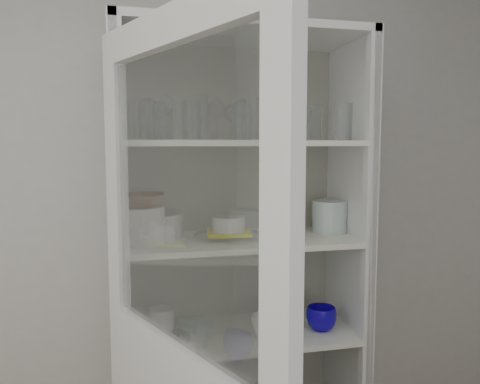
{
  "coord_description": "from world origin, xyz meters",
  "views": [
    {
      "loc": [
        -0.23,
        -0.59,
        1.64
      ],
      "look_at": [
        0.2,
        1.27,
        1.45
      ],
      "focal_mm": 35.0,
      "sensor_mm": 36.0,
      "label": 1
    }
  ],
  "objects_px": {
    "pantry_cabinet": "(237,307)",
    "plate_stack_front": "(139,233)",
    "terracotta_bowl": "(139,200)",
    "mug_teal": "(285,308)",
    "white_ramekin": "(229,224)",
    "plate_stack_back": "(154,225)",
    "mug_blue": "(321,318)",
    "goblet_1": "(233,121)",
    "measuring_cups": "(174,337)",
    "mug_white": "(262,326)",
    "white_canister": "(162,323)",
    "goblet_0": "(149,117)",
    "grey_bowl_stack": "(330,216)",
    "glass_platter": "(229,236)",
    "yellow_trivet": "(229,232)",
    "goblet_3": "(304,122)",
    "teal_jar": "(269,310)",
    "goblet_2": "(242,118)",
    "cream_bowl": "(139,214)"
  },
  "relations": [
    {
      "from": "pantry_cabinet",
      "to": "plate_stack_front",
      "type": "relative_size",
      "value": 10.19
    },
    {
      "from": "terracotta_bowl",
      "to": "mug_teal",
      "type": "bearing_deg",
      "value": 8.63
    },
    {
      "from": "pantry_cabinet",
      "to": "white_ramekin",
      "type": "xyz_separation_m",
      "value": [
        -0.05,
        -0.06,
        0.38
      ]
    },
    {
      "from": "plate_stack_back",
      "to": "mug_blue",
      "type": "xyz_separation_m",
      "value": [
        0.68,
        -0.17,
        -0.4
      ]
    },
    {
      "from": "goblet_1",
      "to": "plate_stack_back",
      "type": "height_order",
      "value": "goblet_1"
    },
    {
      "from": "terracotta_bowl",
      "to": "measuring_cups",
      "type": "height_order",
      "value": "terracotta_bowl"
    },
    {
      "from": "plate_stack_back",
      "to": "mug_white",
      "type": "xyz_separation_m",
      "value": [
        0.42,
        -0.18,
        -0.4
      ]
    },
    {
      "from": "pantry_cabinet",
      "to": "goblet_1",
      "type": "height_order",
      "value": "pantry_cabinet"
    },
    {
      "from": "mug_blue",
      "to": "white_canister",
      "type": "distance_m",
      "value": 0.67
    },
    {
      "from": "goblet_0",
      "to": "grey_bowl_stack",
      "type": "bearing_deg",
      "value": -4.71
    },
    {
      "from": "glass_platter",
      "to": "yellow_trivet",
      "type": "relative_size",
      "value": 1.64
    },
    {
      "from": "goblet_1",
      "to": "terracotta_bowl",
      "type": "relative_size",
      "value": 0.84
    },
    {
      "from": "white_ramekin",
      "to": "white_canister",
      "type": "bearing_deg",
      "value": 179.99
    },
    {
      "from": "goblet_3",
      "to": "terracotta_bowl",
      "type": "distance_m",
      "value": 0.8
    },
    {
      "from": "plate_stack_front",
      "to": "measuring_cups",
      "type": "xyz_separation_m",
      "value": [
        0.12,
        -0.02,
        -0.42
      ]
    },
    {
      "from": "goblet_1",
      "to": "teal_jar",
      "type": "xyz_separation_m",
      "value": [
        0.16,
        -0.02,
        -0.83
      ]
    },
    {
      "from": "teal_jar",
      "to": "white_canister",
      "type": "distance_m",
      "value": 0.48
    },
    {
      "from": "goblet_2",
      "to": "grey_bowl_stack",
      "type": "distance_m",
      "value": 0.57
    },
    {
      "from": "plate_stack_back",
      "to": "terracotta_bowl",
      "type": "relative_size",
      "value": 1.17
    },
    {
      "from": "goblet_0",
      "to": "goblet_1",
      "type": "bearing_deg",
      "value": -0.43
    },
    {
      "from": "goblet_1",
      "to": "white_canister",
      "type": "bearing_deg",
      "value": -165.55
    },
    {
      "from": "goblet_3",
      "to": "yellow_trivet",
      "type": "bearing_deg",
      "value": -163.9
    },
    {
      "from": "plate_stack_front",
      "to": "goblet_0",
      "type": "bearing_deg",
      "value": 67.16
    },
    {
      "from": "mug_blue",
      "to": "plate_stack_front",
      "type": "bearing_deg",
      "value": 178.5
    },
    {
      "from": "cream_bowl",
      "to": "white_canister",
      "type": "distance_m",
      "value": 0.46
    },
    {
      "from": "plate_stack_back",
      "to": "glass_platter",
      "type": "height_order",
      "value": "plate_stack_back"
    },
    {
      "from": "grey_bowl_stack",
      "to": "goblet_2",
      "type": "bearing_deg",
      "value": 171.03
    },
    {
      "from": "pantry_cabinet",
      "to": "terracotta_bowl",
      "type": "height_order",
      "value": "pantry_cabinet"
    },
    {
      "from": "cream_bowl",
      "to": "white_canister",
      "type": "bearing_deg",
      "value": 23.62
    },
    {
      "from": "yellow_trivet",
      "to": "mug_white",
      "type": "xyz_separation_m",
      "value": [
        0.12,
        -0.09,
        -0.38
      ]
    },
    {
      "from": "measuring_cups",
      "to": "white_canister",
      "type": "distance_m",
      "value": 0.08
    },
    {
      "from": "white_ramekin",
      "to": "teal_jar",
      "type": "bearing_deg",
      "value": 17.08
    },
    {
      "from": "pantry_cabinet",
      "to": "mug_teal",
      "type": "bearing_deg",
      "value": -0.16
    },
    {
      "from": "goblet_3",
      "to": "yellow_trivet",
      "type": "distance_m",
      "value": 0.6
    },
    {
      "from": "pantry_cabinet",
      "to": "goblet_2",
      "type": "height_order",
      "value": "pantry_cabinet"
    },
    {
      "from": "pantry_cabinet",
      "to": "measuring_cups",
      "type": "height_order",
      "value": "pantry_cabinet"
    },
    {
      "from": "goblet_1",
      "to": "grey_bowl_stack",
      "type": "bearing_deg",
      "value": -8.2
    },
    {
      "from": "terracotta_bowl",
      "to": "mug_white",
      "type": "height_order",
      "value": "terracotta_bowl"
    },
    {
      "from": "goblet_0",
      "to": "goblet_2",
      "type": "xyz_separation_m",
      "value": [
        0.39,
        -0.0,
        0.0
      ]
    },
    {
      "from": "goblet_3",
      "to": "measuring_cups",
      "type": "distance_m",
      "value": 1.07
    },
    {
      "from": "goblet_0",
      "to": "plate_stack_back",
      "type": "xyz_separation_m",
      "value": [
        0.01,
        0.01,
        -0.45
      ]
    },
    {
      "from": "cream_bowl",
      "to": "teal_jar",
      "type": "height_order",
      "value": "cream_bowl"
    },
    {
      "from": "pantry_cabinet",
      "to": "goblet_1",
      "type": "distance_m",
      "value": 0.81
    },
    {
      "from": "goblet_1",
      "to": "glass_platter",
      "type": "distance_m",
      "value": 0.48
    },
    {
      "from": "goblet_3",
      "to": "goblet_0",
      "type": "bearing_deg",
      "value": -178.19
    },
    {
      "from": "pantry_cabinet",
      "to": "terracotta_bowl",
      "type": "distance_m",
      "value": 0.65
    },
    {
      "from": "goblet_3",
      "to": "white_ramekin",
      "type": "relative_size",
      "value": 1.22
    },
    {
      "from": "pantry_cabinet",
      "to": "goblet_3",
      "type": "bearing_deg",
      "value": 8.12
    },
    {
      "from": "glass_platter",
      "to": "grey_bowl_stack",
      "type": "distance_m",
      "value": 0.46
    },
    {
      "from": "goblet_3",
      "to": "cream_bowl",
      "type": "distance_m",
      "value": 0.83
    }
  ]
}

